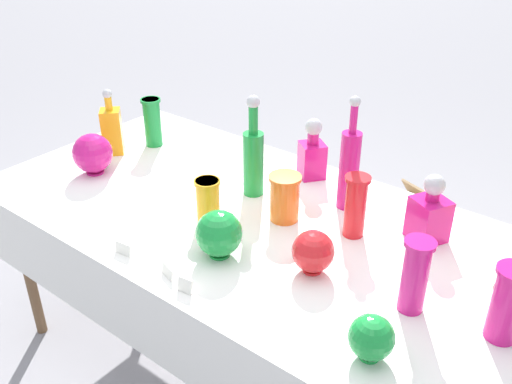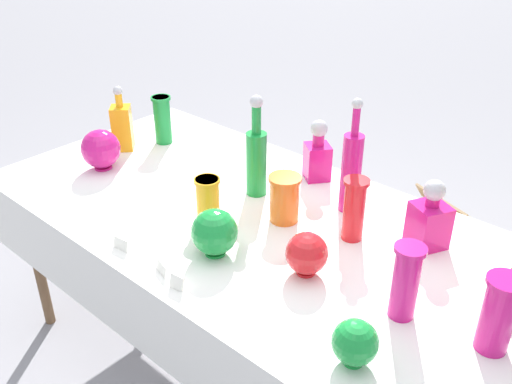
% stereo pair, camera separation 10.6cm
% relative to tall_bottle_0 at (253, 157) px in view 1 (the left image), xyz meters
% --- Properties ---
extents(ground_plane, '(40.00, 40.00, 0.00)m').
position_rel_tall_bottle_0_xyz_m(ground_plane, '(0.11, -0.13, -0.91)').
color(ground_plane, gray).
extents(display_table, '(2.03, 1.00, 0.76)m').
position_rel_tall_bottle_0_xyz_m(display_table, '(0.11, -0.16, -0.20)').
color(display_table, white).
rests_on(display_table, ground).
extents(tall_bottle_0, '(0.08, 0.08, 0.38)m').
position_rel_tall_bottle_0_xyz_m(tall_bottle_0, '(0.00, 0.00, 0.00)').
color(tall_bottle_0, '#198C38').
rests_on(tall_bottle_0, display_table).
extents(tall_bottle_2, '(0.07, 0.07, 0.41)m').
position_rel_tall_bottle_0_xyz_m(tall_bottle_2, '(0.32, 0.13, 0.01)').
color(tall_bottle_2, '#C61972').
rests_on(tall_bottle_2, display_table).
extents(square_decanter_0, '(0.11, 0.11, 0.28)m').
position_rel_tall_bottle_0_xyz_m(square_decanter_0, '(-0.68, -0.09, -0.04)').
color(square_decanter_0, orange).
rests_on(square_decanter_0, display_table).
extents(square_decanter_1, '(0.13, 0.13, 0.24)m').
position_rel_tall_bottle_0_xyz_m(square_decanter_1, '(0.10, 0.24, -0.05)').
color(square_decanter_1, '#C61972').
rests_on(square_decanter_1, display_table).
extents(square_decanter_2, '(0.14, 0.14, 0.23)m').
position_rel_tall_bottle_0_xyz_m(square_decanter_2, '(0.63, 0.11, -0.05)').
color(square_decanter_2, '#C61972').
rests_on(square_decanter_2, display_table).
extents(slender_vase_0, '(0.08, 0.08, 0.21)m').
position_rel_tall_bottle_0_xyz_m(slender_vase_0, '(0.43, -0.01, -0.03)').
color(slender_vase_0, red).
rests_on(slender_vase_0, display_table).
extents(slender_vase_1, '(0.09, 0.09, 0.16)m').
position_rel_tall_bottle_0_xyz_m(slender_vase_1, '(0.00, -0.25, -0.06)').
color(slender_vase_1, orange).
rests_on(slender_vase_1, display_table).
extents(slender_vase_2, '(0.10, 0.10, 0.21)m').
position_rel_tall_bottle_0_xyz_m(slender_vase_2, '(0.96, -0.20, -0.03)').
color(slender_vase_2, '#C61972').
rests_on(slender_vase_2, display_table).
extents(slender_vase_3, '(0.09, 0.09, 0.21)m').
position_rel_tall_bottle_0_xyz_m(slender_vase_3, '(-0.61, 0.07, -0.04)').
color(slender_vase_3, '#198C38').
rests_on(slender_vase_3, display_table).
extents(slender_vase_4, '(0.08, 0.08, 0.22)m').
position_rel_tall_bottle_0_xyz_m(slender_vase_4, '(0.73, -0.24, -0.03)').
color(slender_vase_4, '#C61972').
rests_on(slender_vase_4, display_table).
extents(slender_vase_5, '(0.11, 0.11, 0.17)m').
position_rel_tall_bottle_0_xyz_m(slender_vase_5, '(0.19, -0.08, -0.06)').
color(slender_vase_5, orange).
rests_on(slender_vase_5, display_table).
extents(round_bowl_0, '(0.13, 0.13, 0.13)m').
position_rel_tall_bottle_0_xyz_m(round_bowl_0, '(0.43, -0.26, -0.08)').
color(round_bowl_0, red).
rests_on(round_bowl_0, display_table).
extents(round_bowl_1, '(0.15, 0.15, 0.15)m').
position_rel_tall_bottle_0_xyz_m(round_bowl_1, '(0.16, -0.37, -0.07)').
color(round_bowl_1, '#198C38').
rests_on(round_bowl_1, display_table).
extents(round_bowl_2, '(0.11, 0.11, 0.12)m').
position_rel_tall_bottle_0_xyz_m(round_bowl_2, '(0.73, -0.47, -0.08)').
color(round_bowl_2, '#198C38').
rests_on(round_bowl_2, display_table).
extents(round_bowl_3, '(0.15, 0.15, 0.16)m').
position_rel_tall_bottle_0_xyz_m(round_bowl_3, '(-0.59, -0.26, -0.06)').
color(round_bowl_3, '#C61972').
rests_on(round_bowl_3, display_table).
extents(price_tag_left, '(0.06, 0.03, 0.03)m').
position_rel_tall_bottle_0_xyz_m(price_tag_left, '(0.12, -0.55, -0.13)').
color(price_tag_left, white).
rests_on(price_tag_left, display_table).
extents(price_tag_center, '(0.06, 0.02, 0.04)m').
position_rel_tall_bottle_0_xyz_m(price_tag_center, '(-0.08, -0.55, -0.13)').
color(price_tag_center, white).
rests_on(price_tag_center, display_table).
extents(price_tag_right, '(0.05, 0.02, 0.04)m').
position_rel_tall_bottle_0_xyz_m(price_tag_right, '(0.20, -0.57, -0.13)').
color(price_tag_right, white).
rests_on(price_tag_right, display_table).
extents(cardboard_box_behind_left, '(0.51, 0.51, 0.38)m').
position_rel_tall_bottle_0_xyz_m(cardboard_box_behind_left, '(0.28, 0.98, -0.76)').
color(cardboard_box_behind_left, tan).
rests_on(cardboard_box_behind_left, ground).
extents(cardboard_box_behind_right, '(0.44, 0.31, 0.36)m').
position_rel_tall_bottle_0_xyz_m(cardboard_box_behind_right, '(0.54, 0.90, -0.77)').
color(cardboard_box_behind_right, tan).
rests_on(cardboard_box_behind_right, ground).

